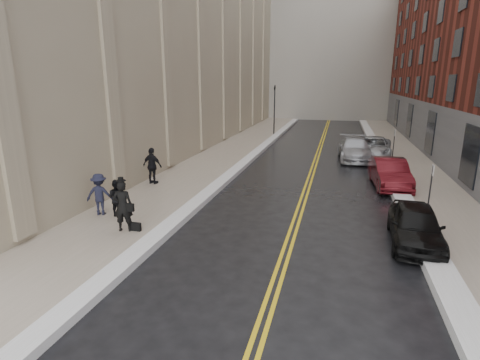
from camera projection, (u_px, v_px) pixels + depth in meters
The scene contains 18 objects.
ground at pixel (185, 285), 10.69m from camera, with size 160.00×160.00×0.00m, color black.
sidewalk_left at pixel (214, 161), 26.73m from camera, with size 4.00×64.00×0.15m, color gray.
sidewalk_right at pixel (419, 173), 23.41m from camera, with size 3.00×64.00×0.15m, color gray.
lane_stripe_a at pixel (312, 168), 25.05m from camera, with size 0.12×64.00×0.01m, color gold.
lane_stripe_b at pixel (315, 168), 25.00m from camera, with size 0.12×64.00×0.01m, color gold.
snow_ridge_left at pixel (245, 162), 26.15m from camera, with size 0.70×60.80×0.26m, color white.
snow_ridge_right at pixel (388, 170), 23.84m from camera, with size 0.85×60.80×0.30m, color white.
traffic_signal at pixel (274, 106), 38.57m from camera, with size 0.18×0.15×5.20m.
parking_sign_near at pixel (431, 185), 15.87m from camera, with size 0.06×0.35×2.23m.
parking_sign_far at pixel (394, 142), 27.09m from camera, with size 0.06×0.35×2.23m.
car_black at pixel (416, 225), 13.17m from camera, with size 1.68×4.17×1.42m, color black.
car_maroon at pixel (390, 173), 20.34m from camera, with size 1.64×4.69×1.55m, color #4A0D13.
car_silver_near at pixel (355, 149), 27.46m from camera, with size 2.23×5.49×1.59m, color #9E9FA5.
car_silver_far at pixel (373, 147), 28.29m from camera, with size 2.53×5.49×1.53m, color #A5A9AE.
pedestrian_main at pixel (123, 206), 13.90m from camera, with size 0.71×0.47×1.96m, color black.
pedestrian_a at pixel (117, 198), 15.53m from camera, with size 0.76×0.59×1.57m, color black.
pedestrian_b at pixel (100, 194), 15.67m from camera, with size 1.14×0.66×1.77m, color black.
pedestrian_c at pixel (152, 166), 20.37m from camera, with size 1.17×0.49×2.00m, color black.
Camera 1 is at (3.95, -8.84, 5.65)m, focal length 28.00 mm.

